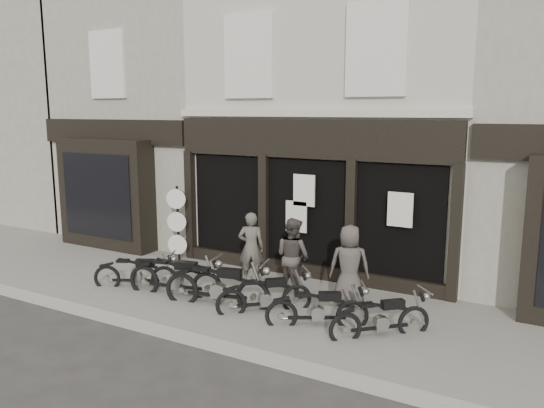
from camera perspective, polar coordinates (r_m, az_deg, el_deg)
The scene contains 16 objects.
ground_plane at distance 10.73m, azimuth -3.35°, elevation -12.49°, with size 90.00×90.00×0.00m, color #2D2B28.
pavement at distance 11.42m, azimuth -0.88°, elevation -10.72°, with size 30.00×4.20×0.12m, color slate.
kerb at distance 9.76m, azimuth -7.43°, elevation -14.51°, with size 30.00×0.25×0.13m, color gray.
central_building at distance 15.26m, azimuth 8.79°, elevation 9.82°, with size 7.30×6.22×8.34m.
neighbour_left at distance 18.43m, azimuth -10.37°, elevation 9.66°, with size 5.60×6.73×8.34m.
filler_left at distance 24.50m, azimuth -25.28°, elevation 9.07°, with size 11.00×6.00×8.20m, color gray.
motorcycle_0 at distance 12.61m, azimuth -14.35°, elevation -7.52°, with size 1.80×1.10×0.93m.
motorcycle_1 at distance 11.88m, azimuth -10.25°, elevation -8.16°, with size 2.24×0.78×1.08m.
motorcycle_2 at distance 11.17m, azimuth -5.79°, elevation -9.17°, with size 2.28×0.88×1.11m.
motorcycle_3 at distance 10.81m, azimuth -0.70°, elevation -10.14°, with size 1.61×1.49×0.95m.
motorcycle_4 at distance 10.17m, azimuth 5.00°, elevation -11.55°, with size 1.77×1.17×0.93m.
motorcycle_5 at distance 9.91m, azimuth 11.68°, elevation -12.35°, with size 1.56×1.49×0.93m.
man_left at distance 12.41m, azimuth -2.26°, elevation -4.68°, with size 0.61×0.40×1.67m, color #4D483F.
man_centre at distance 11.62m, azimuth 2.26°, elevation -5.62°, with size 0.83×0.65×1.70m, color #403933.
man_right at distance 11.06m, azimuth 8.32°, elevation -6.56°, with size 0.83×0.54×1.70m, color #423C37.
advert_sign_post at distance 14.18m, azimuth -10.12°, elevation -2.55°, with size 0.51×0.34×2.17m.
Camera 1 is at (5.37, -8.33, 4.10)m, focal length 35.00 mm.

